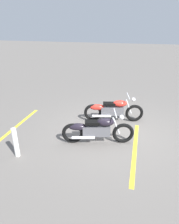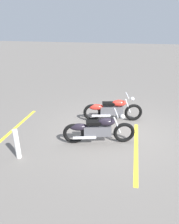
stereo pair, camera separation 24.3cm
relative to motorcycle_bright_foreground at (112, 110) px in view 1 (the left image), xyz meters
name	(u,v)px [view 1 (the left image)]	position (x,y,z in m)	size (l,w,h in m)	color
ground_plane	(113,131)	(-0.16, 0.80, -0.46)	(60.00, 60.00, 0.00)	#66605B
motorcycle_bright_foreground	(112,110)	(0.00, 0.00, 0.00)	(2.21, 0.75, 1.04)	black
motorcycle_dark_foreground	(96,130)	(0.28, 1.63, 0.00)	(2.19, 0.79, 1.04)	black
bollard_post	(16,143)	(2.31, 2.81, -0.02)	(0.14, 0.14, 0.88)	white
parking_stripe_near	(135,150)	(-0.93, 1.76, -0.46)	(3.20, 0.12, 0.01)	yellow
parking_stripe_mid	(15,127)	(3.31, 1.33, -0.46)	(3.20, 0.12, 0.01)	yellow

